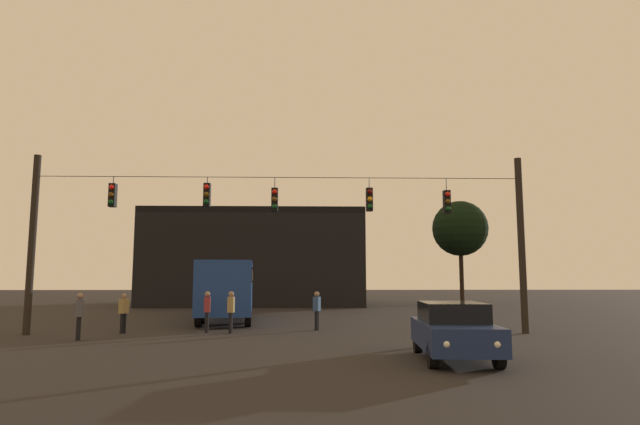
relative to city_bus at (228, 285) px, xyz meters
The scene contains 11 objects.
ground_plane 3.74m from the city_bus, 18.72° to the left, with size 168.00×168.00×0.00m, color black.
overhead_signal_span 8.36m from the city_bus, 67.33° to the right, with size 19.99×0.44×7.16m.
city_bus is the anchor object (origin of this frame).
car_near_right 16.57m from the city_bus, 60.74° to the right, with size 2.14×4.44×1.52m.
pedestrian_crossing_left 10.23m from the city_bus, 112.98° to the right, with size 0.33×0.41×1.66m.
pedestrian_crossing_center 7.18m from the city_bus, 81.10° to the right, with size 0.26×0.37×1.67m.
pedestrian_crossing_right 6.82m from the city_bus, 89.17° to the right, with size 0.28×0.38×1.66m.
pedestrian_near_bus 7.65m from the city_bus, 115.29° to the right, with size 0.35×0.42×1.58m.
pedestrian_trailing 7.47m from the city_bus, 51.71° to the right, with size 0.35×0.42×1.63m.
corner_building 18.88m from the city_bus, 90.25° to the left, with size 17.70×13.30×7.77m.
tree_left_silhouette 28.03m from the city_bus, 47.72° to the left, with size 5.13×5.13×9.44m.
Camera 1 is at (0.99, -5.64, 2.14)m, focal length 30.22 mm.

